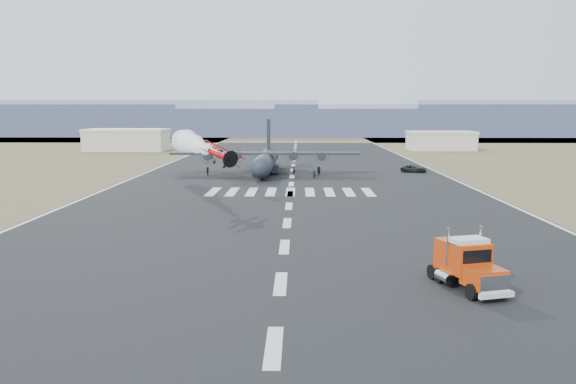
{
  "coord_description": "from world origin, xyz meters",
  "views": [
    {
      "loc": [
        1.33,
        -43.11,
        12.58
      ],
      "look_at": [
        0.17,
        20.33,
        4.0
      ],
      "focal_mm": 38.0,
      "sensor_mm": 36.0,
      "label": 1
    }
  ],
  "objects_px": {
    "hangar_left": "(127,140)",
    "crew_h": "(253,171)",
    "hangar_right": "(441,140)",
    "crew_d": "(318,172)",
    "semi_truck": "(467,263)",
    "transport_aircraft": "(266,160)",
    "crew_e": "(259,173)",
    "crew_c": "(255,172)",
    "crew_b": "(294,171)",
    "crew_g": "(320,171)",
    "crew_f": "(208,171)",
    "crew_a": "(314,174)",
    "aerobatic_biplane": "(221,154)",
    "support_vehicle": "(414,169)"
  },
  "relations": [
    {
      "from": "transport_aircraft",
      "to": "crew_c",
      "type": "bearing_deg",
      "value": -106.13
    },
    {
      "from": "semi_truck",
      "to": "aerobatic_biplane",
      "type": "bearing_deg",
      "value": 105.08
    },
    {
      "from": "crew_h",
      "to": "hangar_right",
      "type": "bearing_deg",
      "value": 94.49
    },
    {
      "from": "crew_d",
      "to": "crew_e",
      "type": "relative_size",
      "value": 0.99
    },
    {
      "from": "aerobatic_biplane",
      "to": "semi_truck",
      "type": "bearing_deg",
      "value": -76.95
    },
    {
      "from": "aerobatic_biplane",
      "to": "support_vehicle",
      "type": "bearing_deg",
      "value": 35.1
    },
    {
      "from": "aerobatic_biplane",
      "to": "crew_g",
      "type": "relative_size",
      "value": 3.37
    },
    {
      "from": "crew_e",
      "to": "hangar_right",
      "type": "bearing_deg",
      "value": -171.79
    },
    {
      "from": "crew_c",
      "to": "crew_d",
      "type": "distance_m",
      "value": 12.11
    },
    {
      "from": "crew_c",
      "to": "crew_h",
      "type": "bearing_deg",
      "value": -21.2
    },
    {
      "from": "crew_a",
      "to": "crew_g",
      "type": "relative_size",
      "value": 0.97
    },
    {
      "from": "hangar_right",
      "to": "support_vehicle",
      "type": "distance_m",
      "value": 73.09
    },
    {
      "from": "transport_aircraft",
      "to": "crew_e",
      "type": "relative_size",
      "value": 19.97
    },
    {
      "from": "aerobatic_biplane",
      "to": "crew_b",
      "type": "relative_size",
      "value": 3.65
    },
    {
      "from": "support_vehicle",
      "to": "crew_f",
      "type": "relative_size",
      "value": 3.21
    },
    {
      "from": "hangar_right",
      "to": "crew_h",
      "type": "bearing_deg",
      "value": -124.52
    },
    {
      "from": "crew_d",
      "to": "transport_aircraft",
      "type": "bearing_deg",
      "value": -124.97
    },
    {
      "from": "hangar_left",
      "to": "aerobatic_biplane",
      "type": "xyz_separation_m",
      "value": [
        43.27,
        -110.3,
        3.48
      ]
    },
    {
      "from": "crew_b",
      "to": "crew_d",
      "type": "relative_size",
      "value": 0.86
    },
    {
      "from": "crew_f",
      "to": "crew_c",
      "type": "bearing_deg",
      "value": 62.71
    },
    {
      "from": "crew_f",
      "to": "hangar_left",
      "type": "bearing_deg",
      "value": -168.99
    },
    {
      "from": "semi_truck",
      "to": "crew_e",
      "type": "relative_size",
      "value": 4.48
    },
    {
      "from": "hangar_right",
      "to": "crew_d",
      "type": "bearing_deg",
      "value": -117.87
    },
    {
      "from": "hangar_right",
      "to": "aerobatic_biplane",
      "type": "height_order",
      "value": "aerobatic_biplane"
    },
    {
      "from": "semi_truck",
      "to": "crew_d",
      "type": "relative_size",
      "value": 4.53
    },
    {
      "from": "transport_aircraft",
      "to": "crew_a",
      "type": "bearing_deg",
      "value": -43.92
    },
    {
      "from": "crew_f",
      "to": "crew_d",
      "type": "bearing_deg",
      "value": 71.85
    },
    {
      "from": "hangar_right",
      "to": "crew_d",
      "type": "relative_size",
      "value": 11.23
    },
    {
      "from": "aerobatic_biplane",
      "to": "crew_h",
      "type": "height_order",
      "value": "aerobatic_biplane"
    },
    {
      "from": "support_vehicle",
      "to": "crew_d",
      "type": "bearing_deg",
      "value": 135.82
    },
    {
      "from": "crew_a",
      "to": "crew_d",
      "type": "relative_size",
      "value": 0.9
    },
    {
      "from": "crew_d",
      "to": "hangar_left",
      "type": "bearing_deg",
      "value": -150.6
    },
    {
      "from": "hangar_right",
      "to": "crew_b",
      "type": "distance_m",
      "value": 88.81
    },
    {
      "from": "hangar_right",
      "to": "crew_f",
      "type": "distance_m",
      "value": 98.78
    },
    {
      "from": "hangar_left",
      "to": "crew_h",
      "type": "relative_size",
      "value": 12.91
    },
    {
      "from": "hangar_right",
      "to": "crew_h",
      "type": "xyz_separation_m",
      "value": [
        -53.4,
        -77.64,
        -2.06
      ]
    },
    {
      "from": "hangar_right",
      "to": "crew_b",
      "type": "height_order",
      "value": "hangar_right"
    },
    {
      "from": "hangar_right",
      "to": "crew_e",
      "type": "relative_size",
      "value": 11.1
    },
    {
      "from": "transport_aircraft",
      "to": "hangar_left",
      "type": "bearing_deg",
      "value": 125.19
    },
    {
      "from": "crew_b",
      "to": "crew_h",
      "type": "bearing_deg",
      "value": 176.98
    },
    {
      "from": "crew_b",
      "to": "crew_g",
      "type": "bearing_deg",
      "value": -5.03
    },
    {
      "from": "hangar_left",
      "to": "semi_truck",
      "type": "bearing_deg",
      "value": -65.91
    },
    {
      "from": "crew_b",
      "to": "crew_d",
      "type": "xyz_separation_m",
      "value": [
        4.56,
        -1.43,
        0.13
      ]
    },
    {
      "from": "support_vehicle",
      "to": "crew_h",
      "type": "bearing_deg",
      "value": 127.94
    },
    {
      "from": "hangar_right",
      "to": "transport_aircraft",
      "type": "bearing_deg",
      "value": -125.28
    },
    {
      "from": "hangar_right",
      "to": "aerobatic_biplane",
      "type": "xyz_separation_m",
      "value": [
        -54.73,
        -115.3,
        3.88
      ]
    },
    {
      "from": "crew_f",
      "to": "crew_a",
      "type": "bearing_deg",
      "value": 60.27
    },
    {
      "from": "transport_aircraft",
      "to": "hangar_right",
      "type": "bearing_deg",
      "value": 55.26
    },
    {
      "from": "crew_e",
      "to": "crew_h",
      "type": "distance_m",
      "value": 2.76
    },
    {
      "from": "hangar_right",
      "to": "crew_b",
      "type": "xyz_separation_m",
      "value": [
        -45.6,
        -76.18,
        -2.22
      ]
    }
  ]
}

